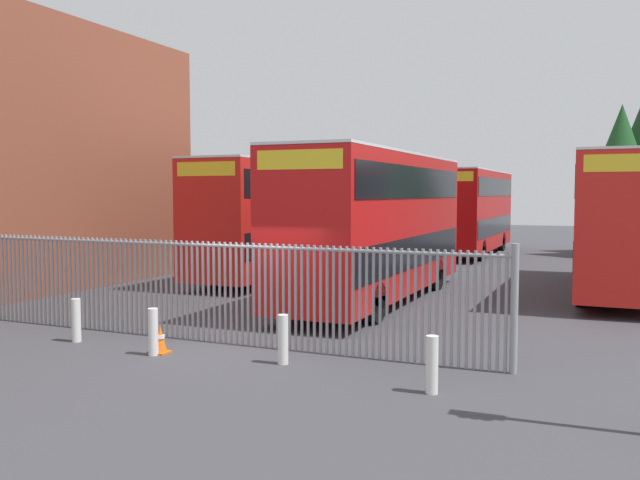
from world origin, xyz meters
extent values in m
plane|color=#3D3D42|center=(0.00, 8.00, 0.00)|extent=(100.00, 100.00, 0.00)
cylinder|color=gray|center=(-7.07, 0.00, 1.10)|extent=(0.06, 0.06, 2.20)
cylinder|color=gray|center=(-6.93, 0.00, 1.10)|extent=(0.06, 0.06, 2.20)
cylinder|color=gray|center=(-6.78, 0.00, 1.10)|extent=(0.06, 0.06, 2.20)
cylinder|color=gray|center=(-6.64, 0.00, 1.10)|extent=(0.06, 0.06, 2.20)
cylinder|color=gray|center=(-6.50, 0.00, 1.10)|extent=(0.06, 0.06, 2.20)
cylinder|color=gray|center=(-6.36, 0.00, 1.10)|extent=(0.06, 0.06, 2.20)
cylinder|color=gray|center=(-6.22, 0.00, 1.10)|extent=(0.06, 0.06, 2.20)
cylinder|color=gray|center=(-6.08, 0.00, 1.10)|extent=(0.06, 0.06, 2.20)
cylinder|color=gray|center=(-5.94, 0.00, 1.10)|extent=(0.06, 0.06, 2.20)
cylinder|color=gray|center=(-5.80, 0.00, 1.10)|extent=(0.06, 0.06, 2.20)
cylinder|color=gray|center=(-5.66, 0.00, 1.10)|extent=(0.06, 0.06, 2.20)
cylinder|color=gray|center=(-5.52, 0.00, 1.10)|extent=(0.06, 0.06, 2.20)
cylinder|color=gray|center=(-5.38, 0.00, 1.10)|extent=(0.06, 0.06, 2.20)
cylinder|color=gray|center=(-5.24, 0.00, 1.10)|extent=(0.06, 0.06, 2.20)
cylinder|color=gray|center=(-5.10, 0.00, 1.10)|extent=(0.06, 0.06, 2.20)
cylinder|color=gray|center=(-4.96, 0.00, 1.10)|extent=(0.06, 0.06, 2.20)
cylinder|color=gray|center=(-4.82, 0.00, 1.10)|extent=(0.06, 0.06, 2.20)
cylinder|color=gray|center=(-4.68, 0.00, 1.10)|extent=(0.06, 0.06, 2.20)
cylinder|color=gray|center=(-4.54, 0.00, 1.10)|extent=(0.06, 0.06, 2.20)
cylinder|color=gray|center=(-4.40, 0.00, 1.10)|extent=(0.06, 0.06, 2.20)
cylinder|color=gray|center=(-4.26, 0.00, 1.10)|extent=(0.06, 0.06, 2.20)
cylinder|color=gray|center=(-4.12, 0.00, 1.10)|extent=(0.06, 0.06, 2.20)
cylinder|color=gray|center=(-3.98, 0.00, 1.10)|extent=(0.06, 0.06, 2.20)
cylinder|color=gray|center=(-3.84, 0.00, 1.10)|extent=(0.06, 0.06, 2.20)
cylinder|color=gray|center=(-3.70, 0.00, 1.10)|extent=(0.06, 0.06, 2.20)
cylinder|color=gray|center=(-3.56, 0.00, 1.10)|extent=(0.06, 0.06, 2.20)
cylinder|color=gray|center=(-3.42, 0.00, 1.10)|extent=(0.06, 0.06, 2.20)
cylinder|color=gray|center=(-3.28, 0.00, 1.10)|extent=(0.06, 0.06, 2.20)
cylinder|color=gray|center=(-3.14, 0.00, 1.10)|extent=(0.06, 0.06, 2.20)
cylinder|color=gray|center=(-3.00, 0.00, 1.10)|extent=(0.06, 0.06, 2.20)
cylinder|color=gray|center=(-2.86, 0.00, 1.10)|extent=(0.06, 0.06, 2.20)
cylinder|color=gray|center=(-2.72, 0.00, 1.10)|extent=(0.06, 0.06, 2.20)
cylinder|color=gray|center=(-2.58, 0.00, 1.10)|extent=(0.06, 0.06, 2.20)
cylinder|color=gray|center=(-2.44, 0.00, 1.10)|extent=(0.06, 0.06, 2.20)
cylinder|color=gray|center=(-2.30, 0.00, 1.10)|extent=(0.06, 0.06, 2.20)
cylinder|color=gray|center=(-2.16, 0.00, 1.10)|extent=(0.06, 0.06, 2.20)
cylinder|color=gray|center=(-2.02, 0.00, 1.10)|extent=(0.06, 0.06, 2.20)
cylinder|color=gray|center=(-1.88, 0.00, 1.10)|extent=(0.06, 0.06, 2.20)
cylinder|color=gray|center=(-1.74, 0.00, 1.10)|extent=(0.06, 0.06, 2.20)
cylinder|color=gray|center=(-1.60, 0.00, 1.10)|extent=(0.06, 0.06, 2.20)
cylinder|color=gray|center=(-1.46, 0.00, 1.10)|extent=(0.06, 0.06, 2.20)
cylinder|color=gray|center=(-1.32, 0.00, 1.10)|extent=(0.06, 0.06, 2.20)
cylinder|color=gray|center=(-1.18, 0.00, 1.10)|extent=(0.06, 0.06, 2.20)
cylinder|color=gray|center=(-1.04, 0.00, 1.10)|extent=(0.06, 0.06, 2.20)
cylinder|color=gray|center=(-0.90, 0.00, 1.10)|extent=(0.06, 0.06, 2.20)
cylinder|color=gray|center=(-0.76, 0.00, 1.10)|extent=(0.06, 0.06, 2.20)
cylinder|color=gray|center=(-0.62, 0.00, 1.10)|extent=(0.06, 0.06, 2.20)
cylinder|color=gray|center=(-0.48, 0.00, 1.10)|extent=(0.06, 0.06, 2.20)
cylinder|color=gray|center=(-0.34, 0.00, 1.10)|extent=(0.06, 0.06, 2.20)
cylinder|color=gray|center=(-0.20, 0.00, 1.10)|extent=(0.06, 0.06, 2.20)
cylinder|color=gray|center=(-0.06, 0.00, 1.10)|extent=(0.06, 0.06, 2.20)
cylinder|color=gray|center=(0.08, 0.00, 1.10)|extent=(0.06, 0.06, 2.20)
cylinder|color=gray|center=(0.22, 0.00, 1.10)|extent=(0.06, 0.06, 2.20)
cylinder|color=gray|center=(0.37, 0.00, 1.10)|extent=(0.06, 0.06, 2.20)
cylinder|color=gray|center=(0.51, 0.00, 1.10)|extent=(0.06, 0.06, 2.20)
cylinder|color=gray|center=(0.65, 0.00, 1.10)|extent=(0.06, 0.06, 2.20)
cylinder|color=gray|center=(0.79, 0.00, 1.10)|extent=(0.06, 0.06, 2.20)
cylinder|color=gray|center=(0.93, 0.00, 1.10)|extent=(0.06, 0.06, 2.20)
cylinder|color=gray|center=(1.07, 0.00, 1.10)|extent=(0.06, 0.06, 2.20)
cylinder|color=gray|center=(1.21, 0.00, 1.10)|extent=(0.06, 0.06, 2.20)
cylinder|color=gray|center=(1.35, 0.00, 1.10)|extent=(0.06, 0.06, 2.20)
cylinder|color=gray|center=(1.49, 0.00, 1.10)|extent=(0.06, 0.06, 2.20)
cylinder|color=gray|center=(1.63, 0.00, 1.10)|extent=(0.06, 0.06, 2.20)
cylinder|color=gray|center=(1.77, 0.00, 1.10)|extent=(0.06, 0.06, 2.20)
cylinder|color=gray|center=(1.91, 0.00, 1.10)|extent=(0.06, 0.06, 2.20)
cylinder|color=gray|center=(2.05, 0.00, 1.10)|extent=(0.06, 0.06, 2.20)
cylinder|color=gray|center=(2.19, 0.00, 1.10)|extent=(0.06, 0.06, 2.20)
cylinder|color=gray|center=(2.33, 0.00, 1.10)|extent=(0.06, 0.06, 2.20)
cylinder|color=gray|center=(2.47, 0.00, 1.10)|extent=(0.06, 0.06, 2.20)
cylinder|color=gray|center=(2.61, 0.00, 1.10)|extent=(0.06, 0.06, 2.20)
cylinder|color=gray|center=(2.75, 0.00, 1.10)|extent=(0.06, 0.06, 2.20)
cylinder|color=gray|center=(2.89, 0.00, 1.10)|extent=(0.06, 0.06, 2.20)
cylinder|color=gray|center=(3.03, 0.00, 1.10)|extent=(0.06, 0.06, 2.20)
cylinder|color=gray|center=(3.17, 0.00, 1.10)|extent=(0.06, 0.06, 2.20)
cylinder|color=gray|center=(3.31, 0.00, 1.10)|extent=(0.06, 0.06, 2.20)
cylinder|color=gray|center=(3.45, 0.00, 1.10)|extent=(0.06, 0.06, 2.20)
cylinder|color=gray|center=(3.59, 0.00, 1.10)|extent=(0.06, 0.06, 2.20)
cylinder|color=gray|center=(3.73, 0.00, 1.10)|extent=(0.06, 0.06, 2.20)
cylinder|color=gray|center=(3.87, 0.00, 1.10)|extent=(0.06, 0.06, 2.20)
cylinder|color=gray|center=(4.01, 0.00, 1.10)|extent=(0.06, 0.06, 2.20)
cylinder|color=gray|center=(4.15, 0.00, 1.10)|extent=(0.06, 0.06, 2.20)
cylinder|color=gray|center=(4.29, 0.00, 1.10)|extent=(0.06, 0.06, 2.20)
cylinder|color=gray|center=(4.43, 0.00, 1.10)|extent=(0.06, 0.06, 2.20)
cylinder|color=gray|center=(4.57, 0.00, 1.10)|extent=(0.06, 0.06, 2.20)
cylinder|color=gray|center=(4.71, 0.00, 1.10)|extent=(0.06, 0.06, 2.20)
cylinder|color=gray|center=(4.85, 0.00, 1.10)|extent=(0.06, 0.06, 2.20)
cylinder|color=gray|center=(4.99, 0.00, 1.10)|extent=(0.06, 0.06, 2.20)
cylinder|color=gray|center=(5.13, 0.00, 1.10)|extent=(0.06, 0.06, 2.20)
cylinder|color=gray|center=(5.27, 0.00, 1.10)|extent=(0.06, 0.06, 2.20)
cylinder|color=gray|center=(5.41, 0.00, 1.10)|extent=(0.06, 0.06, 2.20)
cylinder|color=gray|center=(5.55, 0.00, 1.10)|extent=(0.06, 0.06, 2.20)
cylinder|color=gray|center=(-1.39, 0.00, 2.12)|extent=(13.88, 0.07, 0.07)
cylinder|color=gray|center=(5.55, 0.00, 1.18)|extent=(0.14, 0.14, 2.35)
cube|color=red|center=(0.64, 6.76, 2.35)|extent=(2.50, 10.80, 4.00)
cube|color=black|center=(0.64, 6.76, 1.55)|extent=(2.54, 10.37, 0.90)
cube|color=black|center=(0.64, 6.76, 3.55)|extent=(2.54, 10.37, 0.90)
cube|color=yellow|center=(0.64, 1.41, 4.00)|extent=(2.12, 0.12, 0.44)
cube|color=silver|center=(0.64, 6.76, 4.38)|extent=(2.50, 10.80, 0.08)
cylinder|color=black|center=(-0.46, 3.42, 0.52)|extent=(0.30, 1.04, 1.04)
cylinder|color=black|center=(1.74, 3.42, 0.52)|extent=(0.30, 1.04, 1.04)
cylinder|color=black|center=(-0.46, 9.73, 0.52)|extent=(0.30, 1.04, 1.04)
cylinder|color=black|center=(1.74, 9.73, 0.52)|extent=(0.30, 1.04, 1.04)
cube|color=red|center=(7.47, 11.50, 2.35)|extent=(2.50, 10.80, 4.00)
cube|color=black|center=(7.47, 11.50, 1.55)|extent=(2.54, 10.37, 0.90)
cube|color=black|center=(7.47, 11.50, 3.55)|extent=(2.54, 10.37, 0.90)
cube|color=yellow|center=(7.47, 6.15, 4.00)|extent=(2.12, 0.12, 0.44)
cube|color=silver|center=(7.47, 11.50, 4.38)|extent=(2.50, 10.80, 0.08)
cylinder|color=black|center=(6.37, 8.15, 0.52)|extent=(0.30, 1.04, 1.04)
cylinder|color=black|center=(6.37, 14.47, 0.52)|extent=(0.30, 1.04, 1.04)
cube|color=red|center=(-4.55, 10.90, 2.35)|extent=(2.50, 10.80, 4.00)
cube|color=black|center=(-4.55, 10.90, 1.55)|extent=(2.54, 10.37, 0.90)
cube|color=black|center=(-4.55, 10.90, 3.55)|extent=(2.54, 10.37, 0.90)
cube|color=yellow|center=(-4.55, 5.55, 4.00)|extent=(2.12, 0.12, 0.44)
cube|color=silver|center=(-4.55, 10.90, 4.38)|extent=(2.50, 10.80, 0.08)
cylinder|color=black|center=(-5.65, 7.55, 0.52)|extent=(0.30, 1.04, 1.04)
cylinder|color=black|center=(-3.45, 7.55, 0.52)|extent=(0.30, 1.04, 1.04)
cylinder|color=black|center=(-5.65, 13.87, 0.52)|extent=(0.30, 1.04, 1.04)
cylinder|color=black|center=(-3.45, 13.87, 0.52)|extent=(0.30, 1.04, 1.04)
cube|color=#B70C0C|center=(0.30, 23.39, 2.35)|extent=(2.50, 10.80, 4.00)
cube|color=black|center=(0.30, 23.39, 1.55)|extent=(2.54, 10.37, 0.90)
cube|color=black|center=(0.30, 23.39, 3.55)|extent=(2.54, 10.37, 0.90)
cube|color=yellow|center=(0.30, 18.04, 4.00)|extent=(2.12, 0.12, 0.44)
cube|color=silver|center=(0.30, 23.39, 4.38)|extent=(2.50, 10.80, 0.08)
cylinder|color=black|center=(-0.80, 20.05, 0.52)|extent=(0.30, 1.04, 1.04)
cylinder|color=black|center=(1.40, 20.05, 0.52)|extent=(0.30, 1.04, 1.04)
cylinder|color=black|center=(-0.80, 26.36, 0.52)|extent=(0.30, 1.04, 1.04)
cylinder|color=black|center=(1.40, 26.36, 0.52)|extent=(0.30, 1.04, 1.04)
cylinder|color=silver|center=(-3.55, -1.17, 0.47)|extent=(0.20, 0.20, 0.95)
cylinder|color=silver|center=(-1.24, -1.49, 0.47)|extent=(0.20, 0.20, 0.95)
cylinder|color=silver|center=(1.45, -1.06, 0.47)|extent=(0.20, 0.20, 0.95)
cylinder|color=silver|center=(4.51, -1.78, 0.47)|extent=(0.20, 0.20, 0.95)
cube|color=orange|center=(-1.22, -1.31, 0.02)|extent=(0.34, 0.34, 0.04)
cone|color=orange|center=(-1.22, -1.31, 0.32)|extent=(0.28, 0.28, 0.55)
cylinder|color=white|center=(-1.22, -1.31, 0.34)|extent=(0.19, 0.19, 0.07)
cylinder|color=#4C3823|center=(7.41, 24.89, 1.26)|extent=(0.36, 0.36, 2.51)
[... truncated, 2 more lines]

